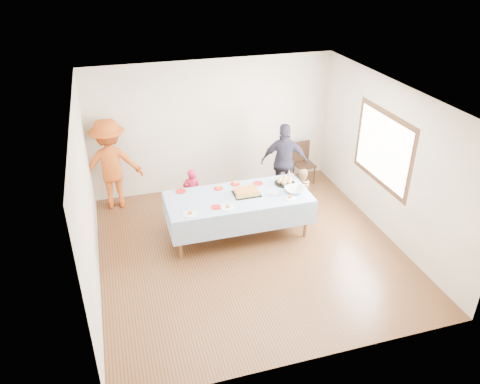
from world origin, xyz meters
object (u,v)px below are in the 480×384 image
at_px(party_table, 238,199).
at_px(adult_left, 111,164).
at_px(birthday_cake, 246,192).
at_px(dining_chair, 303,160).

xyz_separation_m(party_table, adult_left, (-2.05, 1.67, 0.18)).
relative_size(birthday_cake, adult_left, 0.26).
xyz_separation_m(birthday_cake, dining_chair, (1.77, 1.61, -0.32)).
relative_size(party_table, dining_chair, 2.81).
bearing_deg(dining_chair, party_table, -145.50).
distance_m(party_table, dining_chair, 2.54).
bearing_deg(birthday_cake, dining_chair, 42.13).
height_order(birthday_cake, adult_left, adult_left).
distance_m(birthday_cake, dining_chair, 2.41).
relative_size(birthday_cake, dining_chair, 0.52).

